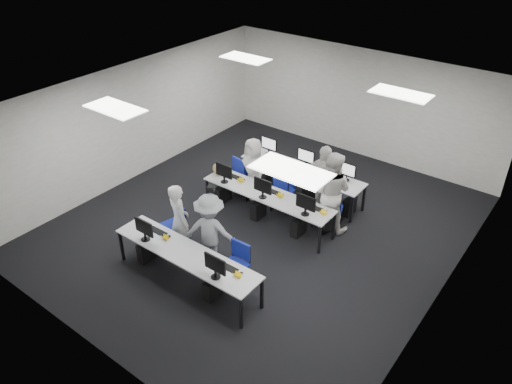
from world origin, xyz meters
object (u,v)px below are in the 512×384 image
Objects in this scene: desk_front at (186,255)px; chair_0 at (173,233)px; chair_1 at (235,273)px; chair_4 at (326,218)px; student_2 at (253,169)px; chair_3 at (283,198)px; chair_5 at (245,179)px; chair_2 at (242,186)px; student_3 at (323,183)px; student_0 at (179,221)px; chair_6 at (282,196)px; student_1 at (331,192)px; desk_mid at (267,196)px; photographer at (210,231)px; chair_7 at (332,215)px.

chair_0 is at bearing 147.72° from desk_front.
chair_4 is (0.42, 2.68, -0.02)m from chair_1.
student_2 is at bearing 120.28° from chair_1.
chair_3 is 0.95× the size of chair_5.
chair_1 is at bearing -74.69° from chair_2.
chair_1 is 0.50× the size of student_3.
chair_3 is 0.55× the size of student_0.
student_2 is 0.84× the size of student_3.
chair_2 is (-0.08, 2.44, -0.01)m from chair_0.
desk_front is 2.08× the size of student_2.
chair_0 reaches higher than chair_3.
chair_0 is 3.47m from student_3.
chair_5 is 1.15× the size of chair_6.
student_1 is 0.41m from student_3.
chair_3 is 2.83m from student_0.
desk_mid is 3.56× the size of chair_2.
photographer reaches higher than chair_0.
chair_2 is at bearing 165.40° from chair_7.
desk_mid is 3.36× the size of chair_5.
photographer is (-0.01, 0.70, 0.13)m from desk_front.
chair_6 is at bearing 159.41° from chair_7.
chair_1 is at bearing -69.83° from desk_mid.
chair_3 is at bearing -114.67° from photographer.
chair_3 is 0.12m from chair_6.
chair_1 is 1.59m from student_0.
chair_3 reaches higher than desk_front.
student_3 is at bearing -98.03° from student_0.
photographer is at bearing 90.93° from desk_front.
student_1 is at bearing -17.96° from chair_2.
student_1 reaches higher than student_0.
student_0 is 1.07× the size of student_2.
chair_7 is (2.41, 0.22, -0.01)m from chair_2.
chair_5 is at bearing 160.01° from chair_6.
chair_3 is 1.01m from student_2.
chair_1 is at bearing 69.82° from student_1.
chair_4 reaches higher than chair_6.
student_1 reaches higher than desk_front.
chair_4 is 1.03× the size of chair_6.
chair_5 is 0.62× the size of student_2.
desk_front is at bearing -90.91° from chair_4.
desk_front is at bearing -90.72° from chair_2.
chair_7 is at bearing 17.75° from student_2.
photographer reaches higher than student_2.
desk_mid is at bearing -144.75° from student_3.
chair_2 is at bearing 125.41° from chair_1.
chair_0 is 0.61× the size of student_2.
chair_2 is at bearing -59.24° from chair_5.
chair_0 reaches higher than chair_6.
student_2 is at bearing 177.07° from student_3.
desk_mid is 1.74× the size of student_3.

